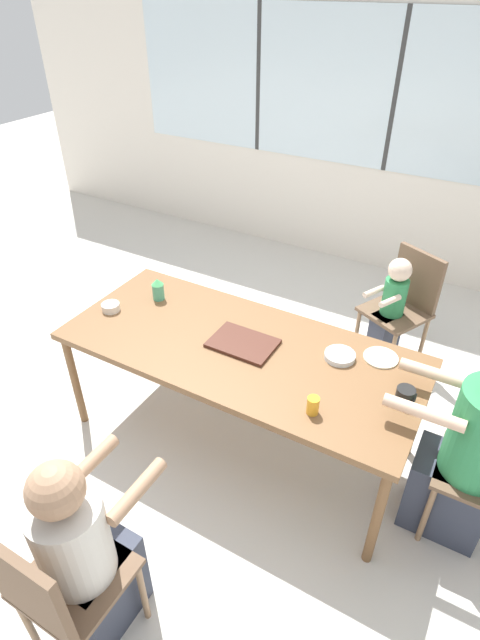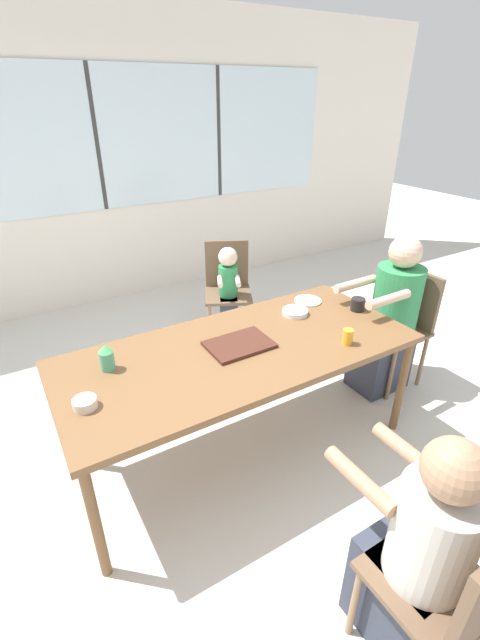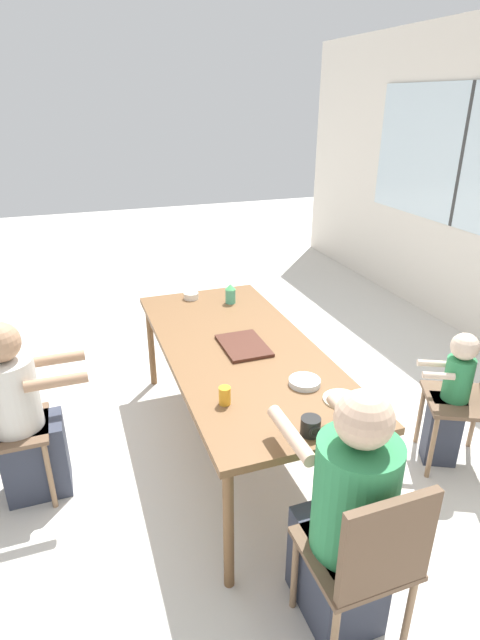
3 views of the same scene
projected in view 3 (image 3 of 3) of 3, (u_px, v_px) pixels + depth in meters
ground_plane at (240, 444)px, 3.33m from camera, size 16.00×16.00×0.00m
dining_table at (240, 354)px, 3.06m from camera, size 2.04×0.89×0.73m
chair_for_man_blue_shirt at (369, 556)px, 1.89m from camera, size 0.40×0.40×0.88m
chair_for_toddler at (479, 390)px, 2.96m from camera, size 0.54×0.54×0.88m
person_woman_green_shirt at (23, 420)px, 2.74m from camera, size 0.32×0.55×1.08m
person_man_blue_shirt at (346, 524)px, 2.03m from camera, size 0.62×0.36×1.18m
person_toddler at (450, 401)px, 3.01m from camera, size 0.28×0.34×0.89m
food_tray_dark at (244, 345)px, 3.03m from camera, size 0.37×0.26×0.02m
coffee_mug at (311, 427)px, 2.23m from camera, size 0.10×0.09×0.08m
sippy_cup at (230, 293)px, 3.66m from camera, size 0.08×0.08×0.15m
juice_glass at (225, 396)px, 2.45m from camera, size 0.06×0.06×0.09m
bowl_white_shallow at (305, 382)px, 2.63m from camera, size 0.17×0.17×0.03m
bowl_cereal at (191, 296)px, 3.76m from camera, size 0.11×0.11×0.05m
plate_tortillas at (342, 399)px, 2.50m from camera, size 0.19×0.19×0.01m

